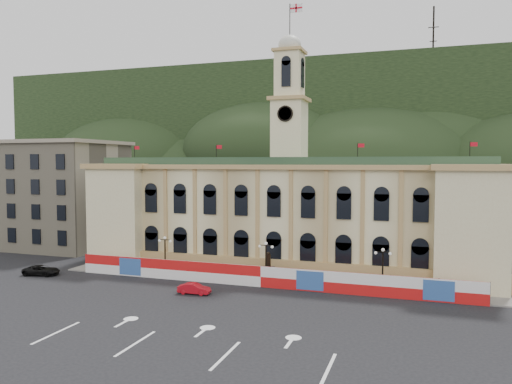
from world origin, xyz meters
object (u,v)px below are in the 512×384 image
(red_sedan, at_px, (194,289))
(lamp_center, at_px, (266,258))
(black_suv, at_px, (41,270))
(statue, at_px, (268,272))

(red_sedan, bearing_deg, lamp_center, -43.43)
(red_sedan, relative_size, black_suv, 0.75)
(statue, bearing_deg, black_suv, -167.74)
(statue, height_order, black_suv, statue)
(lamp_center, distance_m, red_sedan, 9.98)
(red_sedan, bearing_deg, statue, -39.92)
(lamp_center, distance_m, black_suv, 30.01)
(black_suv, bearing_deg, statue, -87.87)
(statue, xyz_separation_m, black_suv, (-29.42, -6.40, -0.53))
(statue, distance_m, black_suv, 30.12)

